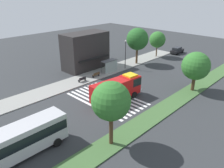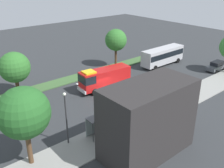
# 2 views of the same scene
# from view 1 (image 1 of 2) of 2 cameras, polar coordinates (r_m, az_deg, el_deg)

# --- Properties ---
(ground_plane) EXTENTS (120.00, 120.00, 0.00)m
(ground_plane) POSITION_cam_1_polar(r_m,az_deg,el_deg) (37.29, 0.76, -2.81)
(ground_plane) COLOR #2D3033
(sidewalk) EXTENTS (60.00, 4.62, 0.14)m
(sidewalk) POSITION_cam_1_polar(r_m,az_deg,el_deg) (43.57, -8.11, 0.99)
(sidewalk) COLOR gray
(sidewalk) RESTS_ON ground_plane
(median_strip) EXTENTS (60.00, 3.00, 0.14)m
(median_strip) POSITION_cam_1_polar(r_m,az_deg,el_deg) (32.74, 11.63, -7.14)
(median_strip) COLOR #3D6033
(median_strip) RESTS_ON ground_plane
(crosswalk) EXTENTS (6.75, 12.47, 0.01)m
(crosswalk) POSITION_cam_1_polar(r_m,az_deg,el_deg) (36.05, -1.35, -3.77)
(crosswalk) COLOR silver
(crosswalk) RESTS_ON ground_plane
(fire_truck) EXTENTS (8.98, 3.36, 3.66)m
(fire_truck) POSITION_cam_1_polar(r_m,az_deg,el_deg) (34.90, 1.52, -1.12)
(fire_truck) COLOR #B71414
(fire_truck) RESTS_ON ground_plane
(parked_car_mid) EXTENTS (4.64, 2.09, 1.73)m
(parked_car_mid) POSITION_cam_1_polar(r_m,az_deg,el_deg) (63.99, 16.22, 8.25)
(parked_car_mid) COLOR black
(parked_car_mid) RESTS_ON ground_plane
(transit_bus) EXTENTS (10.31, 2.88, 3.54)m
(transit_bus) POSITION_cam_1_polar(r_m,az_deg,el_deg) (25.34, -22.71, -13.05)
(transit_bus) COLOR #B2B2B7
(transit_bus) RESTS_ON ground_plane
(bus_stop_shelter) EXTENTS (3.50, 1.40, 2.46)m
(bus_stop_shelter) POSITION_cam_1_polar(r_m,az_deg,el_deg) (46.76, -0.43, 5.15)
(bus_stop_shelter) COLOR #4C4C51
(bus_stop_shelter) RESTS_ON sidewalk
(bench_near_shelter) EXTENTS (1.60, 0.50, 0.90)m
(bench_near_shelter) POSITION_cam_1_polar(r_m,az_deg,el_deg) (44.60, -4.06, 2.43)
(bench_near_shelter) COLOR #4C3823
(bench_near_shelter) RESTS_ON sidewalk
(bench_west_of_shelter) EXTENTS (1.60, 0.50, 0.90)m
(bench_west_of_shelter) POSITION_cam_1_polar(r_m,az_deg,el_deg) (42.50, -7.57, 1.21)
(bench_west_of_shelter) COLOR black
(bench_west_of_shelter) RESTS_ON sidewalk
(street_lamp) EXTENTS (0.36, 0.36, 6.19)m
(street_lamp) POSITION_cam_1_polar(r_m,az_deg,el_deg) (48.56, 3.44, 8.14)
(street_lamp) COLOR #2D2D30
(street_lamp) RESTS_ON sidewalk
(storefront_building) EXTENTS (9.82, 5.71, 7.81)m
(storefront_building) POSITION_cam_1_polar(r_m,az_deg,el_deg) (49.17, -6.76, 8.34)
(storefront_building) COLOR #282626
(storefront_building) RESTS_ON ground_plane
(sidewalk_tree_west) EXTENTS (4.97, 4.97, 8.17)m
(sidewalk_tree_west) POSITION_cam_1_polar(r_m,az_deg,el_deg) (51.75, 6.48, 11.25)
(sidewalk_tree_west) COLOR #513823
(sidewalk_tree_west) RESTS_ON sidewalk
(sidewalk_tree_center) EXTENTS (4.05, 4.05, 6.34)m
(sidewalk_tree_center) POSITION_cam_1_polar(r_m,az_deg,el_deg) (58.59, 11.46, 10.98)
(sidewalk_tree_center) COLOR #513823
(sidewalk_tree_center) RESTS_ON sidewalk
(median_tree_far_west) EXTENTS (4.24, 4.24, 7.48)m
(median_tree_far_west) POSITION_cam_1_polar(r_m,az_deg,el_deg) (23.45, -0.25, -4.40)
(median_tree_far_west) COLOR #47301E
(median_tree_far_west) RESTS_ON median_strip
(median_tree_west) EXTENTS (4.68, 4.68, 6.71)m
(median_tree_west) POSITION_cam_1_polar(r_m,az_deg,el_deg) (39.67, 20.54, 4.29)
(median_tree_west) COLOR #47301E
(median_tree_west) RESTS_ON median_strip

